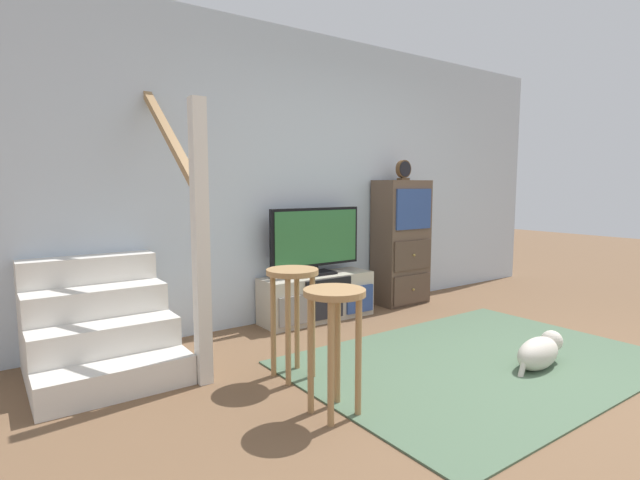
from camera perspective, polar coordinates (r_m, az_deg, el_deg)
name	(u,v)px	position (r m, az deg, el deg)	size (l,w,h in m)	color
ground_plane	(560,391)	(3.47, 26.50, -15.65)	(20.00, 20.00, 0.00)	brown
back_wall	(326,177)	(4.87, 0.76, 7.43)	(6.40, 0.12, 2.70)	silver
area_rug	(478,361)	(3.76, 18.20, -13.45)	(2.60, 1.80, 0.01)	#4C664C
media_console	(317,297)	(4.60, -0.32, -6.77)	(1.12, 0.38, 0.43)	#BCB29E
television	(316,239)	(4.53, -0.50, 0.09)	(0.97, 0.22, 0.63)	black
side_cabinet	(401,243)	(5.24, 9.58, -0.30)	(0.58, 0.38, 1.32)	brown
desk_clock	(404,170)	(5.19, 9.85, 8.14)	(0.19, 0.08, 0.21)	#4C3823
staircase	(95,312)	(3.84, -25.05, -7.68)	(1.00, 1.36, 2.20)	silver
bar_stool_near	(334,322)	(2.66, 1.72, -9.65)	(0.34, 0.34, 0.71)	#A37A4C
bar_stool_far	(293,298)	(3.17, -3.27, -6.80)	(0.34, 0.34, 0.73)	#A37A4C
dog	(540,352)	(3.77, 24.55, -11.91)	(0.54, 0.24, 0.23)	beige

